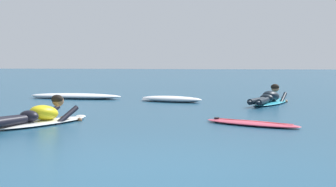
# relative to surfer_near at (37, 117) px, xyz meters

# --- Properties ---
(ground_plane) EXTENTS (120.00, 120.00, 0.00)m
(ground_plane) POSITION_rel_surfer_near_xyz_m (2.69, 6.62, -0.14)
(ground_plane) COLOR navy
(surfer_near) EXTENTS (1.23, 2.60, 0.55)m
(surfer_near) POSITION_rel_surfer_near_xyz_m (0.00, 0.00, 0.00)
(surfer_near) COLOR white
(surfer_near) RESTS_ON ground
(surfer_far) EXTENTS (1.15, 2.68, 0.53)m
(surfer_far) POSITION_rel_surfer_near_xyz_m (3.84, 5.34, -0.00)
(surfer_far) COLOR #2DB2D1
(surfer_far) RESTS_ON ground
(drifting_surfboard) EXTENTS (1.83, 1.33, 0.16)m
(drifting_surfboard) POSITION_rel_surfer_near_xyz_m (3.56, 0.68, -0.10)
(drifting_surfboard) COLOR #E54C66
(drifting_surfboard) RESTS_ON ground
(whitewater_front) EXTENTS (2.81, 0.90, 0.16)m
(whitewater_front) POSITION_rel_surfer_near_xyz_m (-1.67, 6.37, -0.06)
(whitewater_front) COLOR white
(whitewater_front) RESTS_ON ground
(whitewater_mid_right) EXTENTS (1.88, 1.10, 0.16)m
(whitewater_mid_right) POSITION_rel_surfer_near_xyz_m (1.28, 5.66, -0.06)
(whitewater_mid_right) COLOR white
(whitewater_mid_right) RESTS_ON ground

